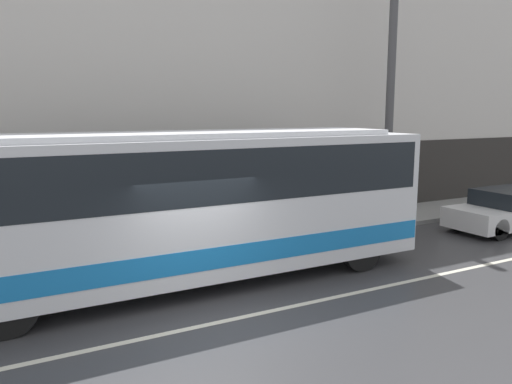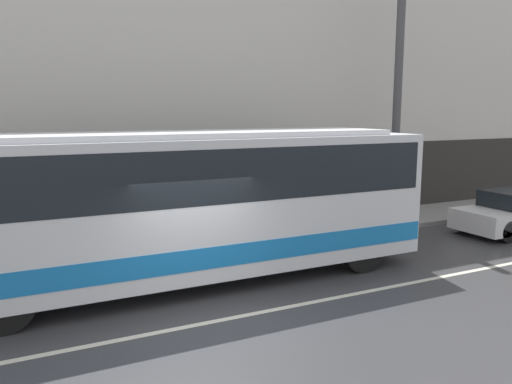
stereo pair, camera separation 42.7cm
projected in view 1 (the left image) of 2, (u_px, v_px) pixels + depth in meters
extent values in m
plane|color=#38383A|center=(220.00, 322.00, 9.14)|extent=(60.00, 60.00, 0.00)
cube|color=gray|center=(142.00, 249.00, 13.71)|extent=(60.00, 2.53, 0.14)
cube|color=silver|center=(122.00, 57.00, 14.10)|extent=(60.00, 0.30, 10.65)
cube|color=#2D2B28|center=(129.00, 197.00, 14.60)|extent=(60.00, 0.06, 2.66)
cube|color=beige|center=(220.00, 322.00, 9.14)|extent=(54.00, 0.14, 0.01)
cube|color=silver|center=(177.00, 205.00, 10.78)|extent=(11.70, 2.45, 2.92)
cube|color=#1972BF|center=(178.00, 246.00, 10.92)|extent=(11.65, 2.48, 0.45)
cube|color=black|center=(176.00, 172.00, 10.66)|extent=(11.35, 2.47, 1.11)
cube|color=orange|center=(384.00, 139.00, 13.27)|extent=(0.12, 1.84, 0.28)
cube|color=silver|center=(175.00, 135.00, 10.53)|extent=(9.95, 2.09, 0.12)
cylinder|color=black|center=(361.00, 249.00, 12.03)|extent=(1.08, 0.28, 1.08)
cylinder|color=black|center=(311.00, 230.00, 13.89)|extent=(1.08, 0.28, 1.08)
cylinder|color=black|center=(5.00, 307.00, 8.45)|extent=(1.08, 0.28, 1.08)
cylinder|color=black|center=(2.00, 272.00, 10.31)|extent=(1.08, 0.28, 1.08)
cube|color=black|center=(512.00, 197.00, 16.18)|extent=(2.28, 1.59, 0.51)
cylinder|color=black|center=(499.00, 229.00, 14.87)|extent=(0.66, 0.20, 0.66)
cylinder|color=black|center=(456.00, 219.00, 16.24)|extent=(0.66, 0.20, 0.66)
cylinder|color=#4C4C4F|center=(391.00, 87.00, 16.44)|extent=(0.27, 0.27, 8.93)
cylinder|color=#333338|center=(86.00, 221.00, 13.55)|extent=(0.36, 0.36, 1.44)
sphere|color=tan|center=(85.00, 190.00, 13.42)|extent=(0.26, 0.26, 0.26)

